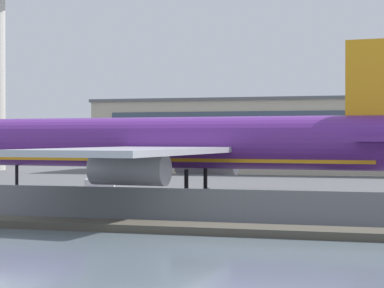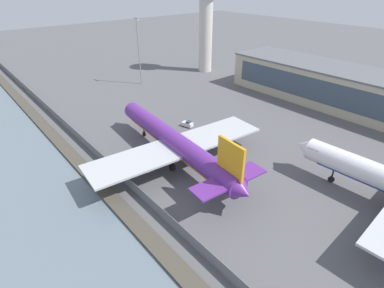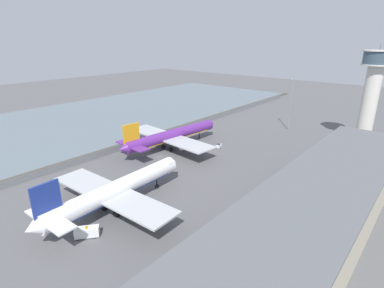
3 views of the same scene
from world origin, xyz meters
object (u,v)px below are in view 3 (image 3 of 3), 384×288
at_px(passenger_jet_white, 116,191).
at_px(apron_light_mast_apron_west, 291,101).
at_px(cargo_jet_purple, 171,136).
at_px(baggage_tug, 219,146).
at_px(control_tower, 372,90).
at_px(ops_van, 86,232).

distance_m(passenger_jet_white, apron_light_mast_apron_west, 97.57).
relative_size(cargo_jet_purple, apron_light_mast_apron_west, 1.97).
distance_m(baggage_tug, control_tower, 62.88).
distance_m(baggage_tug, ops_van, 66.94).
xyz_separation_m(passenger_jet_white, baggage_tug, (-54.77, -6.99, -4.65)).
distance_m(cargo_jet_purple, passenger_jet_white, 47.01).
distance_m(cargo_jet_purple, baggage_tug, 19.50).
relative_size(baggage_tug, control_tower, 0.09).
bearing_deg(apron_light_mast_apron_west, cargo_jet_purple, -24.20).
height_order(passenger_jet_white, apron_light_mast_apron_west, apron_light_mast_apron_west).
height_order(passenger_jet_white, ops_van, passenger_jet_white).
distance_m(passenger_jet_white, control_tower, 102.97).
height_order(cargo_jet_purple, ops_van, cargo_jet_purple).
height_order(baggage_tug, control_tower, control_tower).
bearing_deg(ops_van, baggage_tug, -170.45).
xyz_separation_m(ops_van, control_tower, (-106.05, 32.08, 21.57)).
bearing_deg(control_tower, apron_light_mast_apron_west, -94.10).
bearing_deg(baggage_tug, control_tower, 132.84).
xyz_separation_m(cargo_jet_purple, ops_van, (53.26, 25.17, -3.98)).
bearing_deg(apron_light_mast_apron_west, baggage_tug, -14.18).
bearing_deg(apron_light_mast_apron_west, ops_van, 0.21).
relative_size(passenger_jet_white, baggage_tug, 12.96).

